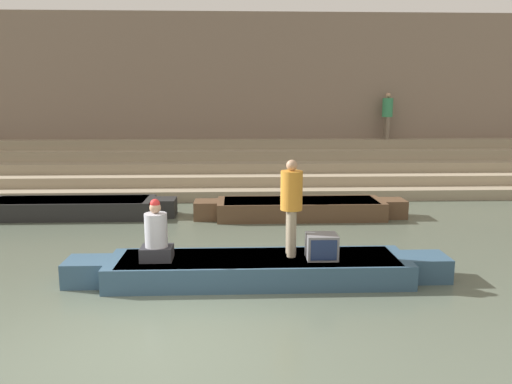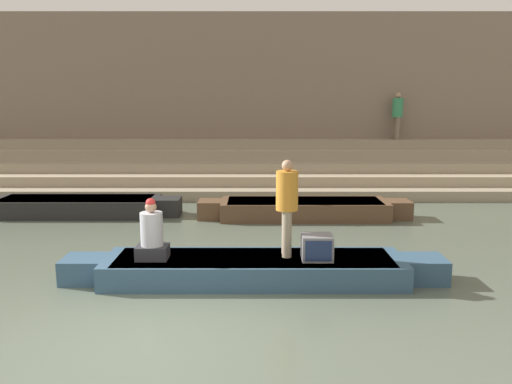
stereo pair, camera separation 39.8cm
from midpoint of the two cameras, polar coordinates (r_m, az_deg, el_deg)
ground_plane at (r=6.95m, az=-11.25°, el=-15.63°), size 120.00×120.00×0.00m
ghat_steps at (r=17.17m, az=-4.23°, el=2.35°), size 36.00×3.68×1.61m
back_wall at (r=18.93m, az=-3.88°, el=10.45°), size 34.20×1.28×6.06m
rowboat_main at (r=8.55m, az=1.31°, el=-8.71°), size 6.46×1.33×0.41m
person_standing at (r=8.40m, az=5.12°, el=-1.10°), size 0.37×0.37×1.64m
person_rowing at (r=8.45m, az=-10.28°, el=-4.90°), size 0.52×0.41×1.03m
tv_set at (r=8.41m, az=8.54°, el=-6.29°), size 0.51×0.43×0.42m
moored_boat_shore at (r=13.99m, az=-18.83°, el=-1.52°), size 5.51×1.25×0.47m
moored_boat_distant at (r=12.98m, az=6.60°, el=-1.92°), size 5.47×1.25×0.47m
mooring_post at (r=12.58m, az=5.16°, el=-1.03°), size 0.18×0.18×1.04m
person_on_steps at (r=18.67m, az=16.67°, el=8.65°), size 0.37×0.37×1.65m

